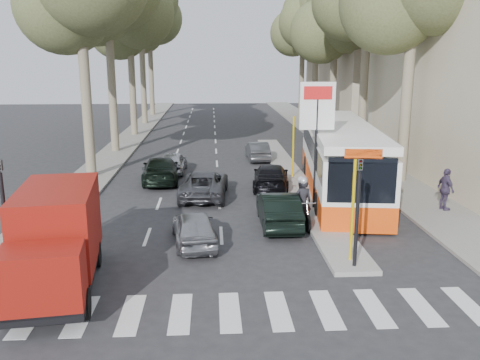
# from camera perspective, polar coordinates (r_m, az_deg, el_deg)

# --- Properties ---
(ground) EXTENTS (120.00, 120.00, 0.00)m
(ground) POSITION_cam_1_polar(r_m,az_deg,el_deg) (17.60, 0.99, -8.37)
(ground) COLOR #28282B
(ground) RESTS_ON ground
(sidewalk_right) EXTENTS (3.20, 70.00, 0.12)m
(sidewalk_right) POSITION_cam_1_polar(r_m,az_deg,el_deg) (42.93, 10.06, 4.61)
(sidewalk_right) COLOR gray
(sidewalk_right) RESTS_ON ground
(median_left) EXTENTS (2.40, 64.00, 0.12)m
(median_left) POSITION_cam_1_polar(r_m,az_deg,el_deg) (45.27, -11.86, 4.98)
(median_left) COLOR gray
(median_left) RESTS_ON ground
(traffic_island) EXTENTS (1.50, 26.00, 0.16)m
(traffic_island) POSITION_cam_1_polar(r_m,az_deg,el_deg) (28.40, 5.91, 0.26)
(traffic_island) COLOR gray
(traffic_island) RESTS_ON ground
(building_far) EXTENTS (11.00, 20.00, 16.00)m
(building_far) POSITION_cam_1_polar(r_m,az_deg,el_deg) (53.01, 15.67, 14.60)
(building_far) COLOR #B7A88E
(building_far) RESTS_ON ground
(billboard) EXTENTS (1.50, 12.10, 5.60)m
(billboard) POSITION_cam_1_polar(r_m,az_deg,el_deg) (21.93, 8.60, 5.89)
(billboard) COLOR yellow
(billboard) RESTS_ON ground
(traffic_light_island) EXTENTS (0.16, 0.41, 3.60)m
(traffic_light_island) POSITION_cam_1_polar(r_m,az_deg,el_deg) (15.97, 13.14, -1.62)
(traffic_light_island) COLOR black
(traffic_light_island) RESTS_ON ground
(traffic_light_left) EXTENTS (0.16, 0.41, 3.60)m
(traffic_light_left) POSITION_cam_1_polar(r_m,az_deg,el_deg) (17.05, -25.10, -1.61)
(traffic_light_left) COLOR black
(traffic_light_left) RESTS_ON ground
(tree_l_c) EXTENTS (7.40, 7.20, 13.71)m
(tree_l_c) POSITION_cam_1_polar(r_m,az_deg,el_deg) (45.01, -12.18, 17.67)
(tree_l_c) COLOR #6B604C
(tree_l_c) RESTS_ON ground
(tree_l_d) EXTENTS (7.40, 7.20, 15.66)m
(tree_l_d) POSITION_cam_1_polar(r_m,az_deg,el_deg) (53.07, -11.02, 18.91)
(tree_l_d) COLOR #6B604C
(tree_l_d) RESTS_ON ground
(tree_l_e) EXTENTS (7.40, 7.20, 14.49)m
(tree_l_e) POSITION_cam_1_polar(r_m,az_deg,el_deg) (60.91, -10.05, 17.25)
(tree_l_e) COLOR #6B604C
(tree_l_e) RESTS_ON ground
(tree_r_c) EXTENTS (7.40, 7.20, 13.32)m
(tree_r_c) POSITION_cam_1_polar(r_m,az_deg,el_deg) (43.73, 10.83, 17.40)
(tree_r_c) COLOR #6B604C
(tree_r_c) RESTS_ON ground
(tree_r_d) EXTENTS (7.40, 7.20, 14.88)m
(tree_r_d) POSITION_cam_1_polar(r_m,az_deg,el_deg) (51.64, 8.79, 18.39)
(tree_r_d) COLOR #6B604C
(tree_r_d) RESTS_ON ground
(tree_r_e) EXTENTS (7.40, 7.20, 14.10)m
(tree_r_e) POSITION_cam_1_polar(r_m,az_deg,el_deg) (59.44, 7.21, 17.11)
(tree_r_e) COLOR #6B604C
(tree_r_e) RESTS_ON ground
(silver_hatchback) EXTENTS (1.95, 3.81, 1.24)m
(silver_hatchback) POSITION_cam_1_polar(r_m,az_deg,el_deg) (18.43, -5.18, -5.34)
(silver_hatchback) COLOR #9A9CA1
(silver_hatchback) RESTS_ON ground
(dark_hatchback) EXTENTS (1.46, 4.18, 1.38)m
(dark_hatchback) POSITION_cam_1_polar(r_m,az_deg,el_deg) (20.39, 4.34, -3.26)
(dark_hatchback) COLOR black
(dark_hatchback) RESTS_ON ground
(queue_car_a) EXTENTS (2.48, 4.77, 1.28)m
(queue_car_a) POSITION_cam_1_polar(r_m,az_deg,el_deg) (24.56, -4.04, -0.46)
(queue_car_a) COLOR #46474D
(queue_car_a) RESTS_ON ground
(queue_car_b) EXTENTS (2.30, 4.57, 1.27)m
(queue_car_b) POSITION_cam_1_polar(r_m,az_deg,el_deg) (26.14, 3.48, 0.40)
(queue_car_b) COLOR black
(queue_car_b) RESTS_ON ground
(queue_car_c) EXTENTS (1.61, 3.72, 1.25)m
(queue_car_c) POSITION_cam_1_polar(r_m,az_deg,el_deg) (29.96, -7.54, 1.98)
(queue_car_c) COLOR #A3A6AB
(queue_car_c) RESTS_ON ground
(queue_car_d) EXTENTS (1.44, 3.72, 1.21)m
(queue_car_d) POSITION_cam_1_polar(r_m,az_deg,el_deg) (33.57, 1.98, 3.30)
(queue_car_d) COLOR #45484C
(queue_car_d) RESTS_ON ground
(queue_car_e) EXTENTS (2.19, 4.79, 1.36)m
(queue_car_e) POSITION_cam_1_polar(r_m,az_deg,el_deg) (27.84, -8.89, 1.16)
(queue_car_e) COLOR black
(queue_car_e) RESTS_ON ground
(red_truck) EXTENTS (2.71, 5.66, 2.90)m
(red_truck) POSITION_cam_1_polar(r_m,az_deg,el_deg) (15.53, -19.93, -6.20)
(red_truck) COLOR black
(red_truck) RESTS_ON ground
(city_bus) EXTENTS (4.45, 13.39, 3.46)m
(city_bus) POSITION_cam_1_polar(r_m,az_deg,el_deg) (25.61, 11.11, 2.60)
(city_bus) COLOR #F24A0D
(city_bus) RESTS_ON ground
(motorcycle) EXTENTS (0.86, 2.35, 2.00)m
(motorcycle) POSITION_cam_1_polar(r_m,az_deg,el_deg) (20.65, 6.96, -2.47)
(motorcycle) COLOR black
(motorcycle) RESTS_ON ground
(pedestrian_near) EXTENTS (0.70, 1.15, 1.84)m
(pedestrian_near) POSITION_cam_1_polar(r_m,az_deg,el_deg) (23.67, 22.09, -0.98)
(pedestrian_near) COLOR #433753
(pedestrian_near) RESTS_ON sidewalk_right
(pedestrian_far) EXTENTS (1.02, 0.99, 1.53)m
(pedestrian_far) POSITION_cam_1_polar(r_m,az_deg,el_deg) (25.86, 15.86, 0.32)
(pedestrian_far) COLOR brown
(pedestrian_far) RESTS_ON sidewalk_right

